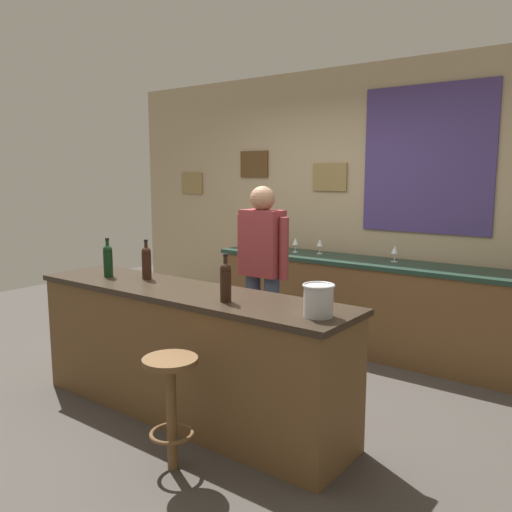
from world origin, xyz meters
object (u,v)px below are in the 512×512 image
Objects in this scene: wine_glass_d at (395,250)px; wine_bottle_a at (108,260)px; bar_stool at (171,394)px; wine_bottle_b at (146,262)px; wine_bottle_c at (226,280)px; wine_glass_a at (257,239)px; wine_glass_c at (320,243)px; bartender at (262,267)px; ice_bucket at (319,300)px; wine_glass_b at (295,242)px.

wine_bottle_a is at bearing -124.49° from wine_glass_d.
bar_stool is 2.22× the size of wine_bottle_b.
wine_bottle_c is 2.22m from wine_glass_d.
wine_bottle_c is (0.95, -0.19, 0.00)m from wine_bottle_b.
wine_bottle_a reaches higher than wine_glass_a.
bartender is at bearing -84.97° from wine_glass_c.
ice_bucket is at bearing -46.21° from wine_glass_a.
wine_bottle_b is at bearing 174.83° from ice_bucket.
wine_glass_d is (0.72, 1.13, 0.07)m from bartender.
wine_bottle_b is 2.33m from wine_glass_d.
bartender is 5.29× the size of wine_bottle_c.
bartender is at bearing 107.57° from bar_stool.
bartender is 2.38× the size of bar_stool.
wine_bottle_b is (-0.44, -0.90, 0.12)m from bartender.
bartender is 10.45× the size of wine_glass_a.
bar_stool is at bearing -72.43° from bartender.
wine_glass_a is (-1.35, 2.63, 0.55)m from bar_stool.
bartender reaches higher than wine_bottle_c.
wine_bottle_a is 2.08m from wine_glass_a.
wine_bottle_b is at bearing 20.46° from wine_bottle_a.
wine_glass_c is at bearing 13.26° from wine_glass_b.
wine_bottle_c is 0.65m from ice_bucket.
wine_bottle_c reaches higher than ice_bucket.
bar_stool is 1.49m from wine_bottle_a.
wine_glass_c is at bearing 178.95° from wine_glass_d.
wine_bottle_c is 1.63× the size of ice_bucket.
wine_glass_c is (-0.10, 1.14, 0.07)m from bartender.
wine_bottle_c is 1.97× the size of wine_glass_a.
wine_glass_d is at bearing 84.72° from wine_bottle_c.
bar_stool is at bearing -35.44° from wine_bottle_b.
ice_bucket reaches higher than wine_glass_b.
bartender is at bearing -122.46° from wine_glass_d.
wine_glass_d is at bearing 60.24° from wine_bottle_b.
bar_stool is 1.29m from wine_bottle_b.
wine_glass_b is at bearing -166.74° from wine_glass_c.
wine_bottle_a is 2.25m from wine_glass_c.
wine_bottle_c is at bearing -57.48° from wine_glass_a.
ice_bucket reaches higher than wine_glass_d.
ice_bucket is 2.52m from wine_glass_c.
wine_glass_c is (0.34, 2.04, -0.05)m from wine_bottle_b.
bartender is 1.56m from ice_bucket.
wine_bottle_a is at bearing 179.17° from ice_bucket.
wine_bottle_a is at bearing -126.64° from bartender.
wine_glass_d is at bearing 101.55° from ice_bucket.
wine_bottle_b is 1.63× the size of ice_bucket.
wine_bottle_a is at bearing -159.54° from wine_bottle_b.
ice_bucket is (1.91, -0.03, -0.04)m from wine_bottle_a.
wine_bottle_a is 2.13m from wine_glass_b.
wine_bottle_a is 1.97× the size of wine_glass_b.
wine_bottle_c reaches higher than wine_glass_d.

